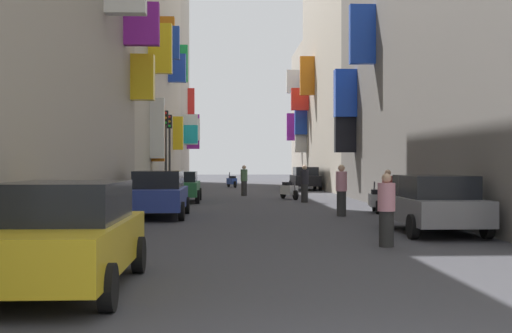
# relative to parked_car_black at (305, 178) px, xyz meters

# --- Properties ---
(ground_plane) EXTENTS (140.00, 140.00, 0.00)m
(ground_plane) POSITION_rel_parked_car_black_xyz_m (-3.89, -9.75, -0.80)
(ground_plane) COLOR #38383D
(building_left_mid_b) EXTENTS (7.07, 17.42, 14.94)m
(building_left_mid_b) POSITION_rel_parked_car_black_xyz_m (-11.88, -0.93, 6.66)
(building_left_mid_b) COLOR #B2A899
(building_left_mid_b) RESTS_ON ground
(building_left_mid_c) EXTENTS (7.21, 12.47, 20.50)m
(building_left_mid_c) POSITION_rel_parked_car_black_xyz_m (-11.88, 14.02, 9.43)
(building_left_mid_c) COLOR #9E9384
(building_left_mid_c) RESTS_ON ground
(building_right_mid_b) EXTENTS (7.38, 18.51, 20.32)m
(building_right_mid_b) POSITION_rel_parked_car_black_xyz_m (4.10, 1.59, 9.35)
(building_right_mid_b) COLOR #B2A899
(building_right_mid_b) RESTS_ON ground
(building_right_mid_c) EXTENTS (7.32, 9.42, 12.20)m
(building_right_mid_c) POSITION_rel_parked_car_black_xyz_m (4.09, 15.53, 5.30)
(building_right_mid_c) COLOR #B2A899
(building_right_mid_c) RESTS_ON ground
(parked_car_black) EXTENTS (1.87, 4.12, 1.55)m
(parked_car_black) POSITION_rel_parked_car_black_xyz_m (0.00, 0.00, 0.00)
(parked_car_black) COLOR black
(parked_car_black) RESTS_ON ground
(parked_car_yellow) EXTENTS (1.98, 4.36, 1.54)m
(parked_car_yellow) POSITION_rel_parked_car_black_xyz_m (-7.72, -34.98, -0.00)
(parked_car_yellow) COLOR gold
(parked_car_yellow) RESTS_ON ground
(parked_car_grey) EXTENTS (1.99, 4.19, 1.50)m
(parked_car_grey) POSITION_rel_parked_car_black_xyz_m (-0.03, -27.68, -0.02)
(parked_car_grey) COLOR slate
(parked_car_grey) RESTS_ON ground
(parked_car_green) EXTENTS (2.01, 4.06, 1.41)m
(parked_car_green) POSITION_rel_parked_car_black_xyz_m (-7.56, -13.43, -0.05)
(parked_car_green) COLOR #236638
(parked_car_green) RESTS_ON ground
(parked_car_blue) EXTENTS (1.92, 4.42, 1.55)m
(parked_car_blue) POSITION_rel_parked_car_black_xyz_m (-7.64, -22.18, 0.00)
(parked_car_blue) COLOR navy
(parked_car_blue) RESTS_ON ground
(scooter_white) EXTENTS (0.81, 1.91, 1.13)m
(scooter_white) POSITION_rel_parked_car_black_xyz_m (-2.20, -11.46, -0.34)
(scooter_white) COLOR silver
(scooter_white) RESTS_ON ground
(scooter_silver) EXTENTS (0.57, 1.81, 1.13)m
(scooter_silver) POSITION_rel_parked_car_black_xyz_m (0.09, -20.66, -0.34)
(scooter_silver) COLOR #ADADB2
(scooter_silver) RESTS_ON ground
(scooter_blue) EXTENTS (0.79, 1.90, 1.13)m
(scooter_blue) POSITION_rel_parked_car_black_xyz_m (-4.91, 4.98, -0.34)
(scooter_blue) COLOR #2D4CAD
(scooter_blue) RESTS_ON ground
(pedestrian_crossing) EXTENTS (0.53, 0.53, 1.76)m
(pedestrian_crossing) POSITION_rel_parked_car_black_xyz_m (-1.43, -22.11, 0.08)
(pedestrian_crossing) COLOR #2B2B2B
(pedestrian_crossing) RESTS_ON ground
(pedestrian_near_left) EXTENTS (0.45, 0.45, 1.69)m
(pedestrian_near_left) POSITION_rel_parked_car_black_xyz_m (-4.35, -7.91, 0.04)
(pedestrian_near_left) COLOR #2D2D2D
(pedestrian_near_left) RESTS_ON ground
(pedestrian_near_right) EXTENTS (0.53, 0.53, 1.59)m
(pedestrian_near_right) POSITION_rel_parked_car_black_xyz_m (-1.91, -30.40, -0.01)
(pedestrian_near_right) COLOR #282828
(pedestrian_near_right) RESTS_ON ground
(pedestrian_mid_street) EXTENTS (0.54, 0.54, 1.73)m
(pedestrian_mid_street) POSITION_rel_parked_car_black_xyz_m (-1.74, -14.15, 0.06)
(pedestrian_mid_street) COLOR #252525
(pedestrian_mid_street) RESTS_ON ground
(pedestrian_far_away) EXTENTS (0.48, 0.48, 1.59)m
(pedestrian_far_away) POSITION_rel_parked_car_black_xyz_m (0.13, -22.30, -0.02)
(pedestrian_far_away) COLOR #242424
(pedestrian_far_away) RESTS_ON ground
(traffic_light_near_corner) EXTENTS (0.26, 0.34, 4.51)m
(traffic_light_near_corner) POSITION_rel_parked_car_black_xyz_m (-8.45, -10.30, 2.25)
(traffic_light_near_corner) COLOR #2D2D2D
(traffic_light_near_corner) RESTS_ON ground
(traffic_light_far_corner) EXTENTS (0.26, 0.34, 4.47)m
(traffic_light_far_corner) POSITION_rel_parked_car_black_xyz_m (-8.45, -7.94, 2.23)
(traffic_light_far_corner) COLOR #2D2D2D
(traffic_light_far_corner) RESTS_ON ground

